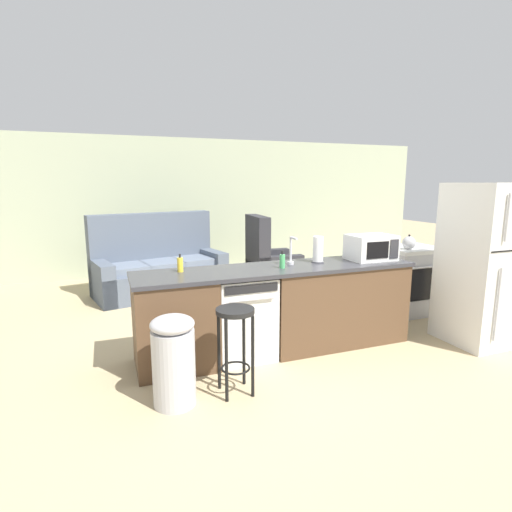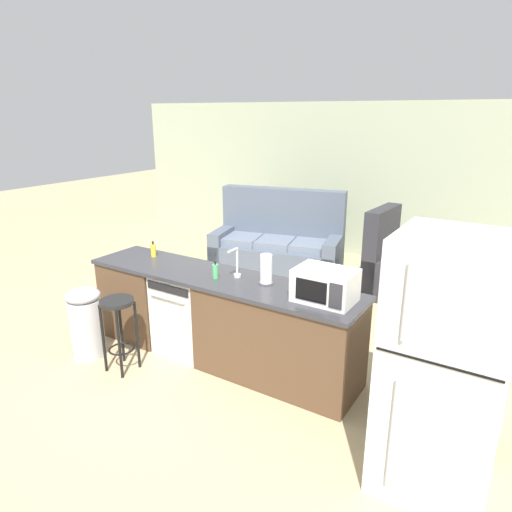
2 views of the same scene
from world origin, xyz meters
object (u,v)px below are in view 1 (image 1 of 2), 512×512
Objects in this scene: bar_stool at (235,332)px; refrigerator at (483,264)px; kettle at (409,243)px; stove_range at (410,279)px; couch at (158,268)px; dish_soap_bottle at (180,264)px; armchair at (268,264)px; trash_bin at (174,359)px; paper_towel_roll at (318,250)px; dishwasher at (242,316)px; soap_bottle at (282,261)px; microwave at (371,247)px.

refrigerator is at bearing 2.67° from bar_stool.
bar_stool is at bearing -157.86° from kettle.
couch reaches higher than stove_range.
stove_range is 3.25m from dish_soap_bottle.
refrigerator is 4.57m from couch.
bar_stool is 0.62× the size of armchair.
trash_bin is at bearing -104.89° from dish_soap_bottle.
couch is (-1.39, 2.71, -0.64)m from paper_towel_roll.
bar_stool is at bearing -112.70° from dishwasher.
dish_soap_bottle is (-0.58, 0.13, 0.55)m from dishwasher.
stove_range is 1.22× the size of trash_bin.
paper_towel_roll is 1.48m from dish_soap_bottle.
paper_towel_roll is 0.51m from soap_bottle.
microwave is at bearing -54.09° from couch.
paper_towel_roll is at bearing -100.67° from armchair.
dishwasher is at bearing 179.95° from microwave.
stove_range is at bearing 19.87° from trash_bin.
paper_towel_roll is 0.24× the size of armchair.
stove_range is at bearing 11.91° from dishwasher.
microwave reaches higher than stove_range.
dishwasher is 0.48× the size of refrigerator.
microwave is (1.53, -0.00, 0.62)m from dishwasher.
kettle is 0.28× the size of bar_stool.
couch reaches higher than paper_towel_roll.
bar_stool is (-1.81, -0.68, -0.50)m from microwave.
paper_towel_roll is 2.72m from armchair.
refrigerator reaches higher than dishwasher.
armchair reaches higher than stove_range.
couch reaches higher than bar_stool.
bar_stool is 0.34× the size of couch.
dish_soap_bottle is 0.08× the size of couch.
dishwasher is 2.53m from kettle.
bar_stool is (-0.29, -0.68, 0.11)m from dishwasher.
dish_soap_bottle reaches higher than stove_range.
paper_towel_roll is (-1.70, 0.63, 0.16)m from refrigerator.
bar_stool is 3.48m from couch.
armchair is (1.67, 3.35, -0.19)m from bar_stool.
soap_bottle is 2.96m from armchair.
paper_towel_roll is 0.13× the size of couch.
couch is (-0.21, 3.47, -0.14)m from bar_stool.
dish_soap_bottle is (-1.48, 0.05, -0.07)m from paper_towel_roll.
paper_towel_roll is at bearing 24.04° from trash_bin.
couch is 1.79× the size of armchair.
dish_soap_bottle is (-2.11, 0.13, -0.07)m from microwave.
stove_range is 0.42× the size of couch.
armchair reaches higher than microwave.
dishwasher is at bearing -170.15° from kettle.
microwave is at bearing 16.26° from trash_bin.
bar_stool is at bearing -138.37° from soap_bottle.
armchair is at bearing 79.33° from paper_towel_roll.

